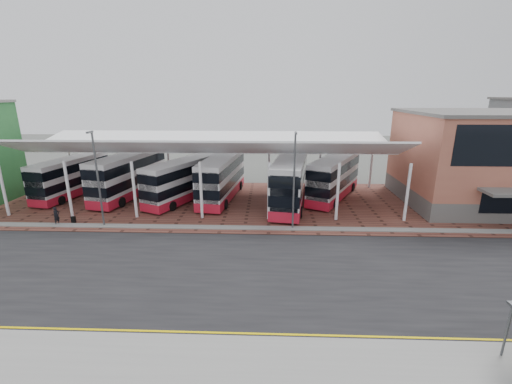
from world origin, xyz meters
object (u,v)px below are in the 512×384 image
(bus_3, at_px, (222,178))
(bus_4, at_px, (290,181))
(bus_1, at_px, (129,176))
(terminal, at_px, (502,159))
(bus_0, at_px, (72,177))
(pedestrian, at_px, (57,216))
(bus_2, at_px, (183,181))
(bus_5, at_px, (334,178))

(bus_3, distance_m, bus_4, 7.32)
(bus_1, distance_m, bus_4, 17.30)
(terminal, height_order, bus_0, terminal)
(bus_0, relative_size, pedestrian, 6.45)
(terminal, distance_m, bus_4, 21.03)
(bus_3, distance_m, pedestrian, 15.50)
(bus_0, relative_size, bus_4, 0.86)
(bus_0, bearing_deg, bus_1, 9.05)
(bus_2, relative_size, bus_4, 0.86)
(bus_3, relative_size, pedestrian, 7.01)
(bus_1, relative_size, bus_2, 1.11)
(bus_3, bearing_deg, bus_2, -161.11)
(bus_4, distance_m, bus_5, 5.44)
(terminal, relative_size, bus_3, 1.65)
(bus_2, bearing_deg, terminal, 24.84)
(bus_2, relative_size, bus_5, 0.97)
(bus_5, bearing_deg, terminal, 22.77)
(bus_0, bearing_deg, bus_2, 4.10)
(bus_1, bearing_deg, bus_5, 12.25)
(terminal, distance_m, pedestrian, 41.94)
(terminal, height_order, bus_5, terminal)
(bus_3, bearing_deg, terminal, 6.21)
(bus_4, bearing_deg, pedestrian, -154.11)
(bus_4, bearing_deg, bus_1, -178.80)
(bus_0, xyz_separation_m, bus_4, (23.57, -2.32, 0.34))
(terminal, xyz_separation_m, pedestrian, (-41.09, -7.53, -3.80))
(bus_0, bearing_deg, bus_5, 10.28)
(pedestrian, bearing_deg, terminal, -65.38)
(bus_3, bearing_deg, bus_5, 10.65)
(bus_0, height_order, bus_5, bus_5)
(bus_2, height_order, bus_4, bus_4)
(bus_1, relative_size, bus_3, 1.03)
(terminal, height_order, bus_2, terminal)
(terminal, bearing_deg, bus_3, 178.76)
(bus_1, bearing_deg, bus_0, -169.33)
(bus_2, distance_m, bus_5, 15.91)
(bus_2, relative_size, bus_3, 0.93)
(bus_1, distance_m, bus_5, 21.99)
(bus_2, bearing_deg, bus_0, -161.30)
(bus_0, distance_m, bus_3, 16.49)
(terminal, distance_m, bus_0, 44.53)
(bus_0, bearing_deg, terminal, 8.50)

